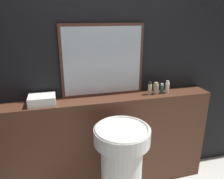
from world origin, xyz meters
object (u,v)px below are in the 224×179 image
conditioner_bottle (156,89)px  body_wash_bottle (167,87)px  pedestal_sink (121,171)px  towel_stack (42,100)px  shampoo_bottle (150,89)px  mirror (103,61)px  lotion_bottle (162,89)px

conditioner_bottle → body_wash_bottle: 0.12m
pedestal_sink → body_wash_bottle: body_wash_bottle is taller
pedestal_sink → conditioner_bottle: bearing=42.6°
towel_stack → shampoo_bottle: 1.01m
mirror → lotion_bottle: (0.57, -0.09, -0.29)m
towel_stack → conditioner_bottle: size_ratio=1.95×
shampoo_bottle → lotion_bottle: shampoo_bottle is taller
shampoo_bottle → body_wash_bottle: bearing=-0.0°
conditioner_bottle → towel_stack: bearing=180.0°
mirror → shampoo_bottle: bearing=-11.9°
pedestal_sink → conditioner_bottle: conditioner_bottle is taller
shampoo_bottle → body_wash_bottle: 0.19m
body_wash_bottle → towel_stack: bearing=180.0°
towel_stack → conditioner_bottle: (1.07, -0.00, 0.01)m
towel_stack → body_wash_bottle: bearing=-0.0°
pedestal_sink → towel_stack: size_ratio=4.02×
pedestal_sink → shampoo_bottle: size_ratio=7.12×
towel_stack → body_wash_bottle: body_wash_bottle is taller
lotion_bottle → shampoo_bottle: bearing=180.0°
pedestal_sink → mirror: bearing=93.9°
towel_stack → shampoo_bottle: size_ratio=1.77×
towel_stack → body_wash_bottle: 1.20m
pedestal_sink → lotion_bottle: lotion_bottle is taller
shampoo_bottle → towel_stack: bearing=180.0°
shampoo_bottle → conditioner_bottle: bearing=-0.0°
body_wash_bottle → lotion_bottle: bearing=180.0°
mirror → lotion_bottle: mirror is taller
mirror → towel_stack: (-0.56, -0.09, -0.30)m
lotion_bottle → conditioner_bottle: bearing=180.0°
towel_stack → lotion_bottle: bearing=-0.0°
mirror → conditioner_bottle: 0.59m
pedestal_sink → mirror: (-0.04, 0.53, 0.83)m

